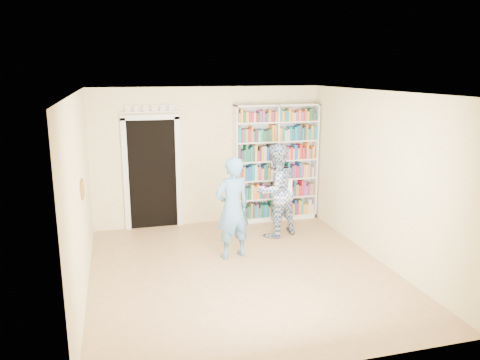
# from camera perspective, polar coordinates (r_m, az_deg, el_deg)

# --- Properties ---
(floor) EXTENTS (5.00, 5.00, 0.00)m
(floor) POSITION_cam_1_polar(r_m,az_deg,el_deg) (7.28, 0.21, -11.08)
(floor) COLOR #9E784C
(floor) RESTS_ON ground
(ceiling) EXTENTS (5.00, 5.00, 0.00)m
(ceiling) POSITION_cam_1_polar(r_m,az_deg,el_deg) (6.65, 0.22, 10.65)
(ceiling) COLOR white
(ceiling) RESTS_ON wall_back
(wall_back) EXTENTS (4.50, 0.00, 4.50)m
(wall_back) POSITION_cam_1_polar(r_m,az_deg,el_deg) (9.22, -3.88, 2.89)
(wall_back) COLOR #F6E8A9
(wall_back) RESTS_ON floor
(wall_left) EXTENTS (0.00, 5.00, 5.00)m
(wall_left) POSITION_cam_1_polar(r_m,az_deg,el_deg) (6.63, -18.90, -1.89)
(wall_left) COLOR #F6E8A9
(wall_left) RESTS_ON floor
(wall_right) EXTENTS (0.00, 5.00, 5.00)m
(wall_right) POSITION_cam_1_polar(r_m,az_deg,el_deg) (7.73, 16.53, 0.35)
(wall_right) COLOR #F6E8A9
(wall_right) RESTS_ON floor
(bookshelf) EXTENTS (1.71, 0.32, 2.35)m
(bookshelf) POSITION_cam_1_polar(r_m,az_deg,el_deg) (9.46, 4.38, 2.14)
(bookshelf) COLOR white
(bookshelf) RESTS_ON floor
(doorway) EXTENTS (1.10, 0.08, 2.43)m
(doorway) POSITION_cam_1_polar(r_m,az_deg,el_deg) (9.09, -10.65, 1.44)
(doorway) COLOR black
(doorway) RESTS_ON floor
(wall_art) EXTENTS (0.03, 0.25, 0.25)m
(wall_art) POSITION_cam_1_polar(r_m,az_deg,el_deg) (6.81, -18.67, -1.05)
(wall_art) COLOR brown
(wall_art) RESTS_ON wall_left
(man_blue) EXTENTS (0.69, 0.54, 1.67)m
(man_blue) POSITION_cam_1_polar(r_m,az_deg,el_deg) (7.55, -0.94, -3.45)
(man_blue) COLOR #5084B3
(man_blue) RESTS_ON floor
(man_plaid) EXTENTS (1.01, 0.90, 1.72)m
(man_plaid) POSITION_cam_1_polar(r_m,az_deg,el_deg) (8.56, 4.36, -1.30)
(man_plaid) COLOR #2C4E89
(man_plaid) RESTS_ON floor
(paper_sheet) EXTENTS (0.20, 0.03, 0.29)m
(paper_sheet) POSITION_cam_1_polar(r_m,az_deg,el_deg) (8.42, 5.70, -0.79)
(paper_sheet) COLOR white
(paper_sheet) RESTS_ON man_plaid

